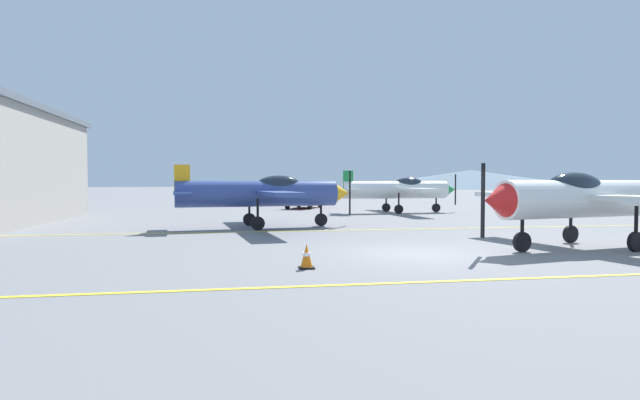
% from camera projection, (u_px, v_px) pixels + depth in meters
% --- Properties ---
extents(ground_plane, '(400.00, 400.00, 0.00)m').
position_uv_depth(ground_plane, '(423.00, 254.00, 14.35)').
color(ground_plane, slate).
extents(apron_line_near, '(80.00, 0.16, 0.01)m').
position_uv_depth(apron_line_near, '(491.00, 280.00, 10.55)').
color(apron_line_near, yellow).
rests_on(apron_line_near, ground_plane).
extents(apron_line_far, '(80.00, 0.16, 0.01)m').
position_uv_depth(apron_line_far, '(360.00, 230.00, 21.46)').
color(apron_line_far, yellow).
rests_on(apron_line_far, ground_plane).
extents(airplane_near, '(8.21, 9.37, 2.81)m').
position_uv_depth(airplane_near, '(589.00, 197.00, 15.64)').
color(airplane_near, white).
rests_on(airplane_near, ground_plane).
extents(airplane_mid, '(8.19, 9.39, 2.81)m').
position_uv_depth(airplane_mid, '(265.00, 193.00, 22.60)').
color(airplane_mid, '#33478C').
rests_on(airplane_mid, ground_plane).
extents(airplane_far, '(8.13, 9.37, 2.81)m').
position_uv_depth(airplane_far, '(400.00, 189.00, 33.60)').
color(airplane_far, white).
rests_on(airplane_far, ground_plane).
extents(car_sedan, '(3.47, 4.66, 1.62)m').
position_uv_depth(car_sedan, '(304.00, 197.00, 39.23)').
color(car_sedan, red).
rests_on(car_sedan, ground_plane).
extents(traffic_cone_front, '(0.36, 0.36, 0.59)m').
position_uv_depth(traffic_cone_front, '(307.00, 256.00, 11.93)').
color(traffic_cone_front, black).
rests_on(traffic_cone_front, ground_plane).
extents(hill_centerleft, '(81.39, 81.39, 6.09)m').
position_uv_depth(hill_centerleft, '(470.00, 179.00, 170.02)').
color(hill_centerleft, slate).
rests_on(hill_centerleft, ground_plane).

